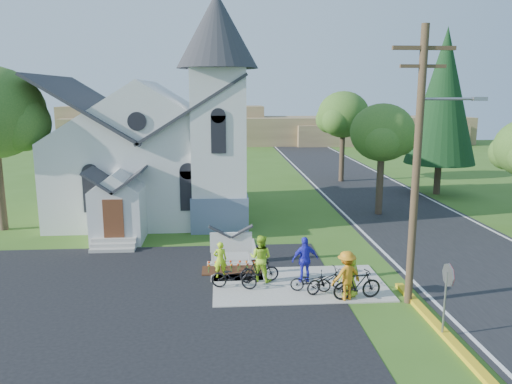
{
  "coord_description": "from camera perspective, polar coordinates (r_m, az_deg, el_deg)",
  "views": [
    {
      "loc": [
        -1.68,
        -18.52,
        7.75
      ],
      "look_at": [
        0.07,
        5.0,
        2.99
      ],
      "focal_mm": 35.0,
      "sensor_mm": 36.0,
      "label": 1
    }
  ],
  "objects": [
    {
      "name": "cyclist_4",
      "position": [
        19.52,
        10.68,
        -9.33
      ],
      "size": [
        0.96,
        0.77,
        1.71
      ],
      "primitive_type": "imported",
      "rotation": [
        0.0,
        0.0,
        3.44
      ],
      "color": "#93BB23",
      "rests_on": "sidewalk"
    },
    {
      "name": "tree_road_near",
      "position": [
        32.28,
        14.24,
        6.54
      ],
      "size": [
        4.0,
        4.0,
        7.05
      ],
      "color": "#35261D",
      "rests_on": "ground"
    },
    {
      "name": "sidewalk",
      "position": [
        20.78,
        4.94,
        -10.46
      ],
      "size": [
        7.0,
        4.0,
        0.05
      ],
      "primitive_type": "cube",
      "color": "gray",
      "rests_on": "ground"
    },
    {
      "name": "cyclist_0",
      "position": [
        21.18,
        -4.12,
        -7.71
      ],
      "size": [
        0.6,
        0.42,
        1.55
      ],
      "primitive_type": "imported",
      "rotation": [
        0.0,
        0.0,
        3.24
      ],
      "color": "#BDF21C",
      "rests_on": "sidewalk"
    },
    {
      "name": "distant_hills",
      "position": [
        75.23,
        -0.41,
        7.16
      ],
      "size": [
        61.0,
        10.0,
        5.6
      ],
      "color": "brown",
      "rests_on": "ground"
    },
    {
      "name": "utility_pole",
      "position": [
        18.57,
        18.1,
        3.58
      ],
      "size": [
        3.45,
        0.28,
        10.0
      ],
      "color": "#412E20",
      "rests_on": "ground"
    },
    {
      "name": "cyclist_2",
      "position": [
        20.7,
        5.62,
        -7.68
      ],
      "size": [
        1.18,
        0.66,
        1.9
      ],
      "primitive_type": "imported",
      "rotation": [
        0.0,
        0.0,
        3.33
      ],
      "color": "#2A29D0",
      "rests_on": "sidewalk"
    },
    {
      "name": "stop_sign",
      "position": [
        17.07,
        21.01,
        -9.85
      ],
      "size": [
        0.11,
        0.76,
        2.48
      ],
      "color": "gray",
      "rests_on": "ground"
    },
    {
      "name": "church",
      "position": [
        31.34,
        -11.28,
        6.61
      ],
      "size": [
        12.35,
        12.0,
        13.0
      ],
      "color": "silver",
      "rests_on": "ground"
    },
    {
      "name": "flower_bed",
      "position": [
        22.21,
        -2.79,
        -8.93
      ],
      "size": [
        2.6,
        1.1,
        0.07
      ],
      "primitive_type": "cube",
      "color": "#3B2310",
      "rests_on": "ground"
    },
    {
      "name": "ground",
      "position": [
        20.15,
        0.87,
        -11.21
      ],
      "size": [
        120.0,
        120.0,
        0.0
      ],
      "primitive_type": "plane",
      "color": "#39611B",
      "rests_on": "ground"
    },
    {
      "name": "parking_lot",
      "position": [
        19.01,
        -20.69,
        -13.4
      ],
      "size": [
        20.0,
        16.0,
        0.02
      ],
      "primitive_type": "cube",
      "color": "black",
      "rests_on": "ground"
    },
    {
      "name": "cyclist_1",
      "position": [
        20.69,
        0.54,
        -7.56
      ],
      "size": [
        1.17,
        1.07,
        1.95
      ],
      "primitive_type": "imported",
      "rotation": [
        0.0,
        0.0,
        2.71
      ],
      "color": "#A4DC29",
      "rests_on": "sidewalk"
    },
    {
      "name": "tree_road_mid",
      "position": [
        43.89,
        9.95,
        8.67
      ],
      "size": [
        4.4,
        4.4,
        7.8
      ],
      "color": "#35261D",
      "rests_on": "ground"
    },
    {
      "name": "bike_4",
      "position": [
        19.91,
        8.05,
        -9.99
      ],
      "size": [
        1.91,
        1.3,
        0.95
      ],
      "primitive_type": "imported",
      "rotation": [
        0.0,
        0.0,
        1.98
      ],
      "color": "black",
      "rests_on": "sidewalk"
    },
    {
      "name": "church_sign",
      "position": [
        22.75,
        -2.87,
        -5.8
      ],
      "size": [
        2.2,
        0.4,
        1.7
      ],
      "color": "gray",
      "rests_on": "ground"
    },
    {
      "name": "conifer",
      "position": [
        40.15,
        20.63,
        10.18
      ],
      "size": [
        5.2,
        5.2,
        12.4
      ],
      "color": "#35261D",
      "rests_on": "ground"
    },
    {
      "name": "bike_1",
      "position": [
        20.69,
        0.39,
        -8.98
      ],
      "size": [
        1.7,
        0.72,
        0.99
      ],
      "primitive_type": "imported",
      "rotation": [
        0.0,
        0.0,
        1.73
      ],
      "color": "black",
      "rests_on": "sidewalk"
    },
    {
      "name": "bike_0",
      "position": [
        20.09,
        -2.53,
        -9.64
      ],
      "size": [
        1.95,
        1.07,
        0.97
      ],
      "primitive_type": "imported",
      "rotation": [
        0.0,
        0.0,
        1.33
      ],
      "color": "black",
      "rests_on": "sidewalk"
    },
    {
      "name": "bike_3",
      "position": [
        19.45,
        11.48,
        -10.33
      ],
      "size": [
        1.95,
        0.79,
        1.14
      ],
      "primitive_type": "imported",
      "rotation": [
        0.0,
        0.0,
        1.71
      ],
      "color": "black",
      "rests_on": "sidewalk"
    },
    {
      "name": "bike_2",
      "position": [
        19.91,
        6.25,
        -10.12
      ],
      "size": [
        1.65,
        0.83,
        0.83
      ],
      "primitive_type": "imported",
      "rotation": [
        0.0,
        0.0,
        1.39
      ],
      "color": "black",
      "rests_on": "sidewalk"
    },
    {
      "name": "road",
      "position": [
        36.34,
        14.6,
        -1.26
      ],
      "size": [
        8.0,
        90.0,
        0.02
      ],
      "primitive_type": "cube",
      "color": "black",
      "rests_on": "ground"
    },
    {
      "name": "cyclist_3",
      "position": [
        19.22,
        10.29,
        -9.36
      ],
      "size": [
        1.38,
        1.06,
        1.89
      ],
      "primitive_type": "imported",
      "rotation": [
        0.0,
        0.0,
        3.47
      ],
      "color": "orange",
      "rests_on": "sidewalk"
    }
  ]
}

